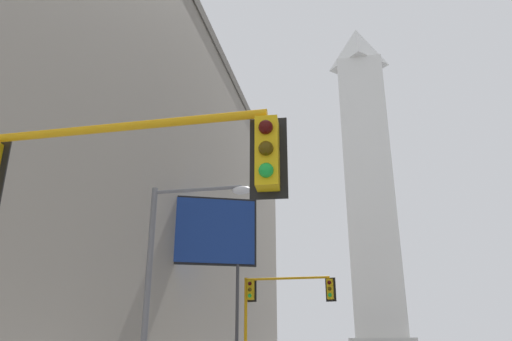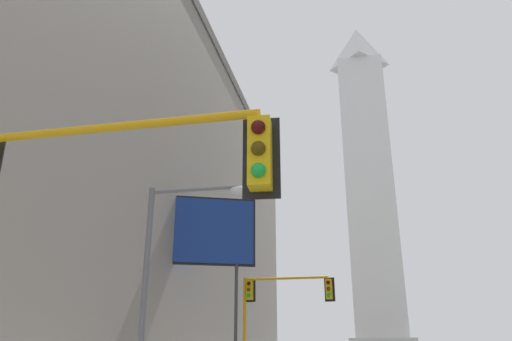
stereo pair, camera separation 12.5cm
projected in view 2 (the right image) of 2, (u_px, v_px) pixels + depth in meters
building_left at (50, 202)px, 37.04m from camera, size 24.90×57.08×25.62m
obelisk at (369, 186)px, 80.47m from camera, size 9.23×9.23×58.17m
traffic_light_mid_left at (274, 304)px, 28.22m from camera, size 5.35×0.53×6.33m
traffic_light_near_left at (56, 201)px, 7.87m from camera, size 5.63×0.51×5.60m
street_lamp at (164, 269)px, 15.74m from camera, size 3.42×0.36×7.32m
billboard_sign at (199, 235)px, 27.83m from camera, size 5.97×2.58×10.61m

